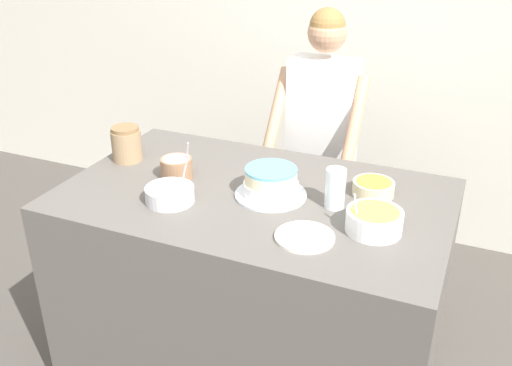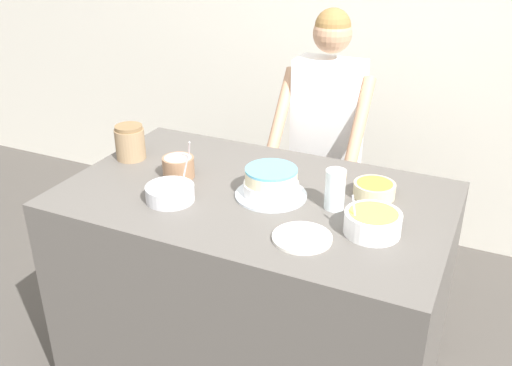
{
  "view_description": "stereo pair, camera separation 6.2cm",
  "coord_description": "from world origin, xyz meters",
  "views": [
    {
      "loc": [
        0.8,
        -1.39,
        1.99
      ],
      "look_at": [
        0.03,
        0.42,
        1.03
      ],
      "focal_mm": 40.0,
      "sensor_mm": 36.0,
      "label": 1
    },
    {
      "loc": [
        0.86,
        -1.37,
        1.99
      ],
      "look_at": [
        0.03,
        0.42,
        1.03
      ],
      "focal_mm": 40.0,
      "sensor_mm": 36.0,
      "label": 2
    }
  ],
  "objects": [
    {
      "name": "drinking_glass",
      "position": [
        0.32,
        0.48,
        1.03
      ],
      "size": [
        0.08,
        0.08,
        0.16
      ],
      "color": "silver",
      "rests_on": "counter"
    },
    {
      "name": "frosting_bowl_pink",
      "position": [
        -0.35,
        0.47,
        1.0
      ],
      "size": [
        0.14,
        0.14,
        0.17
      ],
      "color": "#936B4C",
      "rests_on": "counter"
    },
    {
      "name": "wall_back",
      "position": [
        0.0,
        2.07,
        1.3
      ],
      "size": [
        10.0,
        0.05,
        2.6
      ],
      "color": "silver",
      "rests_on": "ground_plane"
    },
    {
      "name": "ceramic_plate",
      "position": [
        0.3,
        0.22,
        0.96
      ],
      "size": [
        0.21,
        0.21,
        0.01
      ],
      "color": "white",
      "rests_on": "counter"
    },
    {
      "name": "cake",
      "position": [
        0.07,
        0.47,
        1.01
      ],
      "size": [
        0.29,
        0.29,
        0.12
      ],
      "color": "silver",
      "rests_on": "counter"
    },
    {
      "name": "person_baker",
      "position": [
        0.03,
        1.26,
        0.95
      ],
      "size": [
        0.46,
        0.43,
        1.56
      ],
      "color": "#2D2D38",
      "rests_on": "ground_plane"
    },
    {
      "name": "frosting_bowl_yellow",
      "position": [
        0.5,
        0.36,
        1.0
      ],
      "size": [
        0.2,
        0.2,
        0.15
      ],
      "color": "white",
      "rests_on": "counter"
    },
    {
      "name": "frosting_bowl_orange",
      "position": [
        0.44,
        0.64,
        0.99
      ],
      "size": [
        0.16,
        0.16,
        0.06
      ],
      "color": "beige",
      "rests_on": "counter"
    },
    {
      "name": "counter",
      "position": [
        0.0,
        0.47,
        0.48
      ],
      "size": [
        1.54,
        0.93,
        0.95
      ],
      "color": "#5B5651",
      "rests_on": "ground_plane"
    },
    {
      "name": "frosting_bowl_white",
      "position": [
        -0.27,
        0.27,
        0.99
      ],
      "size": [
        0.19,
        0.19,
        0.19
      ],
      "color": "silver",
      "rests_on": "counter"
    },
    {
      "name": "stoneware_jar",
      "position": [
        -0.65,
        0.55,
        1.03
      ],
      "size": [
        0.13,
        0.13,
        0.16
      ],
      "color": "#9E7F5B",
      "rests_on": "counter"
    }
  ]
}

